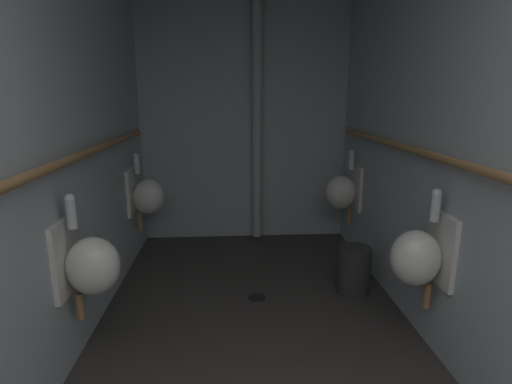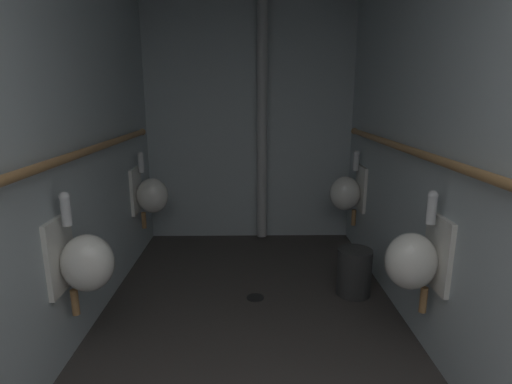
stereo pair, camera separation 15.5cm
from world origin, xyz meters
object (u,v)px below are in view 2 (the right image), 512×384
object	(u,v)px
urinal_right_mid	(414,259)
standpipe_back_wall	(262,123)
floor_drain	(255,297)
urinal_left_far	(150,194)
waste_bin	(354,272)
urinal_left_mid	(83,261)
urinal_right_far	(347,192)

from	to	relation	value
urinal_right_mid	standpipe_back_wall	xyz separation A→B (m)	(-0.83, 2.11, 0.64)
urinal_right_mid	floor_drain	size ratio (longest dim) A/B	5.39
urinal_left_far	waste_bin	bearing A→B (deg)	-23.80
urinal_left_mid	waste_bin	world-z (taller)	urinal_left_mid
urinal_right_mid	waste_bin	size ratio (longest dim) A/B	1.98
standpipe_back_wall	waste_bin	bearing A→B (deg)	-61.76
floor_drain	waste_bin	xyz separation A→B (m)	(0.80, 0.06, 0.19)
urinal_right_far	floor_drain	distance (m)	1.44
urinal_left_far	urinal_right_mid	distance (m)	2.50
standpipe_back_wall	waste_bin	world-z (taller)	standpipe_back_wall
urinal_left_far	floor_drain	bearing A→B (deg)	-40.37
urinal_right_mid	waste_bin	bearing A→B (deg)	98.86
urinal_right_far	standpipe_back_wall	xyz separation A→B (m)	(-0.83, 0.46, 0.64)
floor_drain	standpipe_back_wall	bearing A→B (deg)	86.16
urinal_left_far	urinal_right_mid	xyz separation A→B (m)	(1.92, -1.59, 0.00)
urinal_right_far	floor_drain	size ratio (longest dim) A/B	5.39
urinal_right_mid	urinal_right_far	bearing A→B (deg)	90.00
urinal_right_far	waste_bin	size ratio (longest dim) A/B	1.98
urinal_right_far	waste_bin	xyz separation A→B (m)	(-0.12, -0.85, -0.45)
urinal_left_far	floor_drain	world-z (taller)	urinal_left_far
urinal_left_far	standpipe_back_wall	size ratio (longest dim) A/B	0.30
urinal_left_mid	urinal_right_mid	distance (m)	1.92
urinal_left_far	waste_bin	distance (m)	2.02
urinal_right_mid	floor_drain	world-z (taller)	urinal_right_mid
urinal_right_mid	standpipe_back_wall	world-z (taller)	standpipe_back_wall
urinal_left_mid	floor_drain	world-z (taller)	urinal_left_mid
urinal_right_mid	waste_bin	distance (m)	0.93
urinal_right_far	standpipe_back_wall	size ratio (longest dim) A/B	0.30
urinal_left_mid	urinal_right_far	distance (m)	2.53
urinal_right_mid	urinal_right_far	distance (m)	1.65
floor_drain	waste_bin	world-z (taller)	waste_bin
urinal_right_mid	standpipe_back_wall	size ratio (longest dim) A/B	0.30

